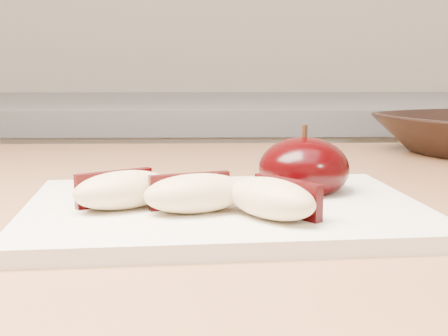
{
  "coord_description": "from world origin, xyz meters",
  "views": [
    {
      "loc": [
        0.09,
        -0.04,
        1.01
      ],
      "look_at": [
        0.1,
        0.4,
        0.94
      ],
      "focal_mm": 50.0,
      "sensor_mm": 36.0,
      "label": 1
    }
  ],
  "objects": [
    {
      "name": "cutting_board",
      "position": [
        0.1,
        0.4,
        0.91
      ],
      "size": [
        0.29,
        0.23,
        0.01
      ],
      "primitive_type": "cube",
      "rotation": [
        0.0,
        0.0,
        0.08
      ],
      "color": "silver",
      "rests_on": "island_counter"
    },
    {
      "name": "apple_half",
      "position": [
        0.16,
        0.44,
        0.93
      ],
      "size": [
        0.09,
        0.09,
        0.06
      ],
      "rotation": [
        0.0,
        0.0,
        -0.3
      ],
      "color": "black",
      "rests_on": "cutting_board"
    },
    {
      "name": "apple_wedge_c",
      "position": [
        0.13,
        0.35,
        0.92
      ],
      "size": [
        0.07,
        0.08,
        0.03
      ],
      "rotation": [
        0.0,
        0.0,
        -0.91
      ],
      "color": "beige",
      "rests_on": "cutting_board"
    },
    {
      "name": "apple_wedge_b",
      "position": [
        0.08,
        0.37,
        0.92
      ],
      "size": [
        0.08,
        0.06,
        0.03
      ],
      "rotation": [
        0.0,
        0.0,
        0.33
      ],
      "color": "beige",
      "rests_on": "cutting_board"
    },
    {
      "name": "back_cabinet",
      "position": [
        0.0,
        1.2,
        0.47
      ],
      "size": [
        2.4,
        0.62,
        0.94
      ],
      "color": "silver",
      "rests_on": "ground"
    },
    {
      "name": "apple_wedge_a",
      "position": [
        0.03,
        0.38,
        0.92
      ],
      "size": [
        0.08,
        0.07,
        0.03
      ],
      "rotation": [
        0.0,
        0.0,
        0.57
      ],
      "color": "beige",
      "rests_on": "cutting_board"
    }
  ]
}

